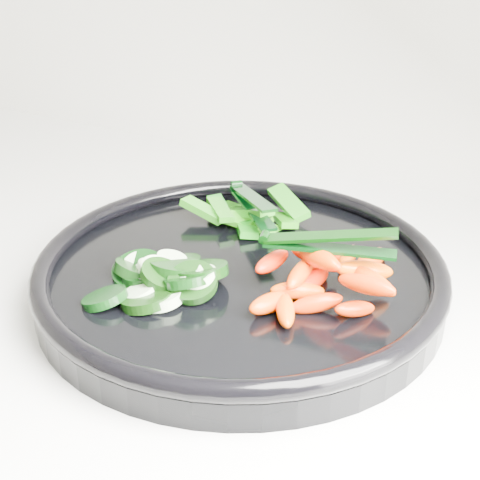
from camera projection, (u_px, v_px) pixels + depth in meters
The scene contains 6 objects.
veggie_tray at pixel (240, 273), 0.61m from camera, with size 0.40×0.40×0.04m.
cucumber_pile at pixel (162, 276), 0.58m from camera, with size 0.12×0.13×0.04m.
carrot_pile at pixel (325, 276), 0.57m from camera, with size 0.13×0.17×0.06m.
pepper_pile at pixel (246, 214), 0.70m from camera, with size 0.13×0.11×0.04m.
tong_carrot at pixel (325, 242), 0.55m from camera, with size 0.11×0.05×0.02m.
tong_pepper at pixel (251, 201), 0.69m from camera, with size 0.09×0.09×0.02m.
Camera 1 is at (0.25, 1.20, 1.26)m, focal length 50.00 mm.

